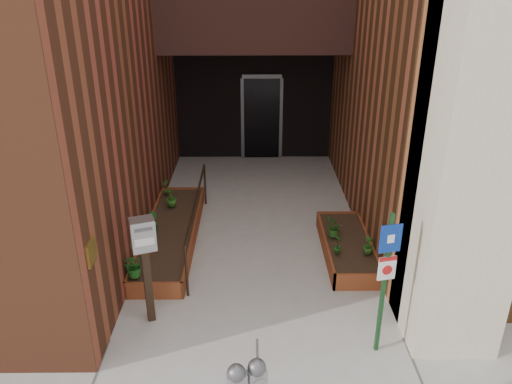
{
  "coord_description": "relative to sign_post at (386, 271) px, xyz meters",
  "views": [
    {
      "loc": [
        -0.06,
        -5.37,
        4.59
      ],
      "look_at": [
        0.0,
        1.8,
        1.39
      ],
      "focal_mm": 35.0,
      "sensor_mm": 36.0,
      "label": 1
    }
  ],
  "objects": [
    {
      "name": "ground",
      "position": [
        -1.57,
        0.23,
        -1.24
      ],
      "size": [
        80.0,
        80.0,
        0.0
      ],
      "primitive_type": "plane",
      "color": "#9E9991",
      "rests_on": "ground"
    },
    {
      "name": "planter_left",
      "position": [
        -3.12,
        2.93,
        -1.1
      ],
      "size": [
        0.9,
        3.6,
        0.3
      ],
      "color": "brown",
      "rests_on": "ground"
    },
    {
      "name": "planter_right",
      "position": [
        0.03,
        2.43,
        -1.1
      ],
      "size": [
        0.8,
        2.2,
        0.3
      ],
      "color": "brown",
      "rests_on": "ground"
    },
    {
      "name": "handrail",
      "position": [
        -2.62,
        2.88,
        -0.49
      ],
      "size": [
        0.04,
        3.34,
        0.9
      ],
      "color": "black",
      "rests_on": "ground"
    },
    {
      "name": "sign_post",
      "position": [
        0.0,
        0.0,
        0.0
      ],
      "size": [
        0.27,
        0.09,
        2.01
      ],
      "color": "#163D1C",
      "rests_on": "ground"
    },
    {
      "name": "payment_dropbox",
      "position": [
        -3.08,
        0.67,
        -0.08
      ],
      "size": [
        0.38,
        0.33,
        1.61
      ],
      "color": "black",
      "rests_on": "ground"
    },
    {
      "name": "shrub_left_a",
      "position": [
        -3.42,
        1.33,
        -0.75
      ],
      "size": [
        0.48,
        0.48,
        0.38
      ],
      "primitive_type": "imported",
      "rotation": [
        0.0,
        0.0,
        0.69
      ],
      "color": "#1E621C",
      "rests_on": "planter_left"
    },
    {
      "name": "shrub_left_b",
      "position": [
        -3.41,
        2.75,
        -0.75
      ],
      "size": [
        0.28,
        0.28,
        0.36
      ],
      "primitive_type": "imported",
      "rotation": [
        0.0,
        0.0,
        2.44
      ],
      "color": "#17531C",
      "rests_on": "planter_left"
    },
    {
      "name": "shrub_left_c",
      "position": [
        -3.23,
        3.8,
        -0.75
      ],
      "size": [
        0.25,
        0.25,
        0.37
      ],
      "primitive_type": "imported",
      "rotation": [
        0.0,
        0.0,
        3.36
      ],
      "color": "#2B5F1B",
      "rests_on": "planter_left"
    },
    {
      "name": "shrub_left_d",
      "position": [
        -3.42,
        4.36,
        -0.77
      ],
      "size": [
        0.23,
        0.23,
        0.33
      ],
      "primitive_type": "imported",
      "rotation": [
        0.0,
        0.0,
        5.12
      ],
      "color": "#2C5F1B",
      "rests_on": "planter_left"
    },
    {
      "name": "shrub_right_a",
      "position": [
        0.28,
        1.96,
        -0.78
      ],
      "size": [
        0.24,
        0.24,
        0.31
      ],
      "primitive_type": "imported",
      "rotation": [
        0.0,
        0.0,
        1.03
      ],
      "color": "#245217",
      "rests_on": "planter_right"
    },
    {
      "name": "shrub_right_b",
      "position": [
        -0.22,
        1.97,
        -0.76
      ],
      "size": [
        0.26,
        0.26,
        0.35
      ],
      "primitive_type": "imported",
      "rotation": [
        0.0,
        0.0,
        2.37
      ],
      "color": "#1A5618",
      "rests_on": "planter_right"
    },
    {
      "name": "shrub_right_c",
      "position": [
        -0.2,
        2.54,
        -0.76
      ],
      "size": [
        0.44,
        0.44,
        0.34
      ],
      "primitive_type": "imported",
      "rotation": [
        0.0,
        0.0,
        4.0
      ],
      "color": "#255819",
      "rests_on": "planter_right"
    }
  ]
}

